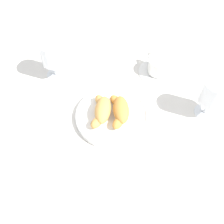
{
  "coord_description": "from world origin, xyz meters",
  "views": [
    {
      "loc": [
        -0.47,
        -0.2,
        0.71
      ],
      "look_at": [
        -0.02,
        0.01,
        0.03
      ],
      "focal_mm": 44.14,
      "sensor_mm": 36.0,
      "label": 1
    }
  ],
  "objects": [
    {
      "name": "sugar_packet",
      "position": [
        -0.03,
        0.23,
        0.0
      ],
      "size": [
        0.06,
        0.05,
        0.01
      ],
      "primitive_type": "cube",
      "rotation": [
        0.0,
        0.0,
        0.44
      ],
      "color": "white",
      "rests_on": "ground_plane"
    },
    {
      "name": "juice_glass_left",
      "position": [
        0.12,
        -0.25,
        0.09
      ],
      "size": [
        0.08,
        0.08,
        0.14
      ],
      "color": "white",
      "rests_on": "ground_plane"
    },
    {
      "name": "coffee_cup_near",
      "position": [
        0.22,
        -0.05,
        0.03
      ],
      "size": [
        0.14,
        0.14,
        0.06
      ],
      "color": "white",
      "rests_on": "ground_plane"
    },
    {
      "name": "juice_glass_right",
      "position": [
        0.06,
        0.27,
        0.09
      ],
      "size": [
        0.08,
        0.08,
        0.14
      ],
      "color": "white",
      "rests_on": "ground_plane"
    },
    {
      "name": "croissant_small",
      "position": [
        -0.04,
        0.04,
        0.04
      ],
      "size": [
        0.13,
        0.09,
        0.04
      ],
      "color": "#D6994C",
      "rests_on": "pastry_plate"
    },
    {
      "name": "ground_plane",
      "position": [
        0.0,
        0.0,
        0.0
      ],
      "size": [
        2.2,
        2.2,
        0.0
      ],
      "primitive_type": "plane",
      "color": "silver"
    },
    {
      "name": "pastry_plate",
      "position": [
        -0.02,
        0.01,
        0.01
      ],
      "size": [
        0.23,
        0.23,
        0.02
      ],
      "color": "white",
      "rests_on": "ground_plane"
    },
    {
      "name": "folded_napkin",
      "position": [
        -0.17,
        0.15,
        0.0
      ],
      "size": [
        0.14,
        0.14,
        0.01
      ],
      "primitive_type": "cube",
      "rotation": [
        0.0,
        0.0,
        -0.32
      ],
      "color": "silver",
      "rests_on": "ground_plane"
    },
    {
      "name": "croissant_large",
      "position": [
        -0.01,
        -0.01,
        0.04
      ],
      "size": [
        0.12,
        0.1,
        0.04
      ],
      "color": "#CC893D",
      "rests_on": "pastry_plate"
    }
  ]
}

